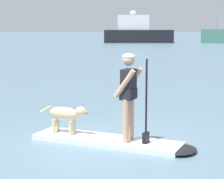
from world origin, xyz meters
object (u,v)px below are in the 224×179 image
moored_boat_far_starboard (137,32)px  paddleboard (117,142)px  person_paddler (129,91)px  dog (66,114)px

moored_boat_far_starboard → paddleboard: bearing=-87.5°
person_paddler → moored_boat_far_starboard: 54.24m
person_paddler → moored_boat_far_starboard: moored_boat_far_starboard is taller
person_paddler → dog: bearing=161.9°
paddleboard → dog: bearing=161.9°
dog → moored_boat_far_starboard: bearing=91.4°
dog → moored_boat_far_starboard: 53.78m
paddleboard → moored_boat_far_starboard: bearing=92.5°
person_paddler → dog: (-1.29, 0.42, -0.56)m
person_paddler → dog: person_paddler is taller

